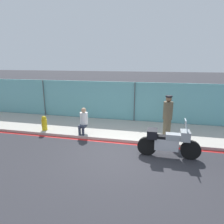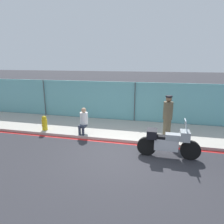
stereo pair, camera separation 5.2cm
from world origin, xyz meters
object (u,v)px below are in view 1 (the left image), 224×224
(fire_hydrant, at_px, (44,123))
(officer_standing, at_px, (168,116))
(motorcycle, at_px, (168,142))
(person_seated_on_curb, at_px, (84,119))

(fire_hydrant, bearing_deg, officer_standing, 5.46)
(motorcycle, xyz_separation_m, fire_hydrant, (-5.80, 1.31, -0.11))
(motorcycle, height_order, fire_hydrant, motorcycle)
(motorcycle, distance_m, person_seated_on_curb, 4.02)
(officer_standing, xyz_separation_m, fire_hydrant, (-5.82, -0.56, -0.59))
(person_seated_on_curb, bearing_deg, officer_standing, 7.50)
(motorcycle, bearing_deg, person_seated_on_curb, 160.19)
(motorcycle, bearing_deg, officer_standing, 89.54)
(officer_standing, bearing_deg, motorcycle, -90.60)
(fire_hydrant, bearing_deg, motorcycle, -12.74)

